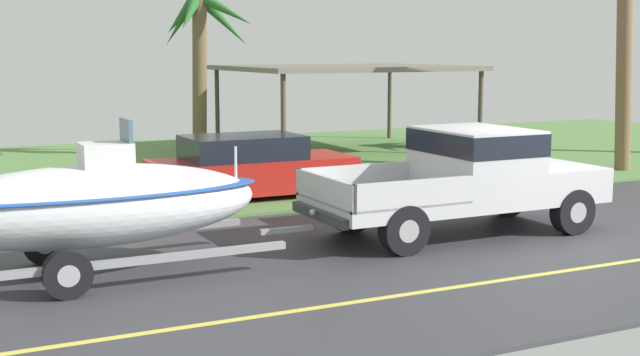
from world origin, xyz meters
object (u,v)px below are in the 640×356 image
Objects in this scene: carport_awning at (344,69)px; palm_tree_near_left at (202,32)px; boat_on_trailer at (89,205)px; parked_sedan_near at (250,168)px; pickup_truck_towing at (473,175)px.

carport_awning is 1.36× the size of palm_tree_near_left.
carport_awning reaches higher than boat_on_trailer.
pickup_truck_towing is at bearing -64.88° from parked_sedan_near.
pickup_truck_towing is 1.25× the size of parked_sedan_near.
palm_tree_near_left is at bearing 94.63° from pickup_truck_towing.
parked_sedan_near is (-2.28, 4.86, -0.35)m from pickup_truck_towing.
pickup_truck_towing is 0.88× the size of boat_on_trailer.
carport_awning is at bearing 48.42° from boat_on_trailer.
palm_tree_near_left reaches higher than parked_sedan_near.
pickup_truck_towing is 1.07× the size of palm_tree_near_left.
boat_on_trailer is 0.90× the size of carport_awning.
boat_on_trailer is at bearing 180.00° from pickup_truck_towing.
parked_sedan_near is 8.76m from carport_awning.
boat_on_trailer is at bearing -115.40° from palm_tree_near_left.
palm_tree_near_left is (-0.96, 11.91, 2.65)m from pickup_truck_towing.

